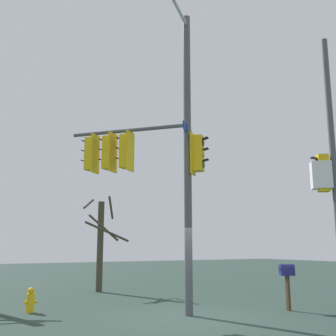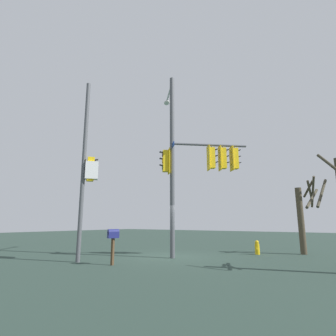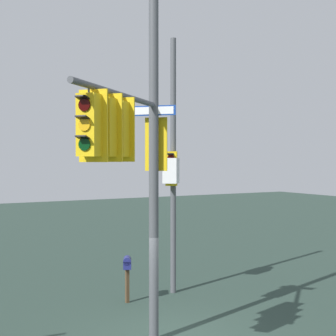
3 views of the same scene
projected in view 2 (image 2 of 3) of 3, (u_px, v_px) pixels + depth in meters
The scene contains 6 objects.
ground_plane at pixel (169, 257), 13.42m from camera, with size 80.00×80.00×0.00m, color #293B33.
main_signal_pole_assembly at pixel (192, 156), 14.20m from camera, with size 3.25×4.90×9.38m.
secondary_pole_assembly at pixel (88, 169), 12.48m from camera, with size 0.74×0.71×8.32m.
fire_hydrant at pixel (257, 248), 14.51m from camera, with size 0.38×0.24×0.73m.
mailbox at pixel (113, 237), 11.08m from camera, with size 0.50×0.41×1.41m.
bare_tree_across_street at pixel (302, 216), 14.84m from camera, with size 1.56×1.13×4.10m.
Camera 2 is at (-11.54, -7.98, 1.69)m, focal length 29.08 mm.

